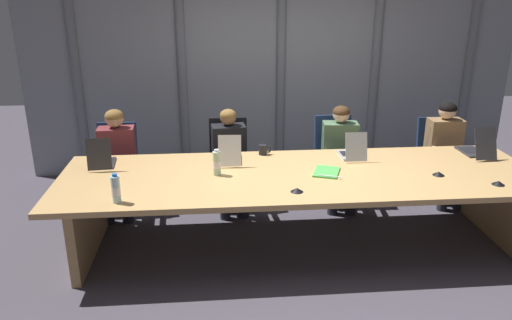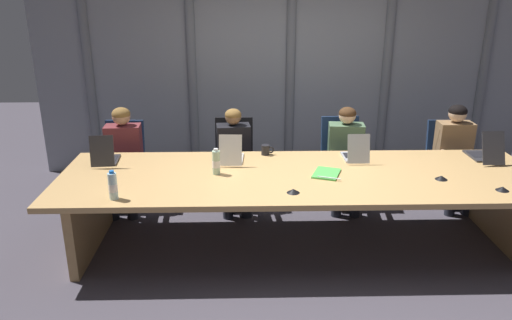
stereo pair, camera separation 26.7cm
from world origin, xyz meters
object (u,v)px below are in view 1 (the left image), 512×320
Objects in this scene: laptop_left_mid at (230,156)px; person_right_mid at (446,146)px; water_bottle_secondary at (217,163)px; laptop_left_end at (102,160)px; person_left_mid at (230,155)px; office_chair_left_end at (117,177)px; laptop_center at (352,152)px; conference_mic_middle at (439,173)px; spiral_notepad at (327,172)px; office_chair_right_mid at (437,167)px; laptop_right_mid at (476,149)px; office_chair_left_mid at (229,173)px; office_chair_center at (335,169)px; person_center at (340,150)px; conference_mic_left_side at (297,190)px; conference_mic_right_side at (499,183)px; coffee_mug_near at (263,150)px; person_left_end at (117,156)px; water_bottle_primary at (116,190)px.

laptop_left_mid is 2.54m from person_right_mid.
water_bottle_secondary is (-2.61, -0.89, 0.20)m from person_right_mid.
laptop_left_end is 0.35× the size of person_left_mid.
office_chair_left_end is (-1.25, 0.71, -0.45)m from laptop_left_mid.
laptop_center reaches higher than conference_mic_middle.
laptop_center is 1.03× the size of spiral_notepad.
spiral_notepad is (-1.60, -1.08, 0.41)m from office_chair_right_mid.
spiral_notepad is (2.14, -1.08, 0.40)m from office_chair_left_end.
office_chair_left_end is 2.43m from spiral_notepad.
laptop_right_mid reaches higher than office_chair_left_mid.
spiral_notepad is (-0.36, -1.08, 0.39)m from office_chair_center.
person_left_mid is 4.55× the size of water_bottle_secondary.
conference_mic_middle is at bearing 36.39° from person_center.
conference_mic_right_side is (1.78, 0.00, 0.00)m from conference_mic_left_side.
water_bottle_secondary is at bearing -110.91° from laptop_left_end.
office_chair_left_mid is at bearing 91.88° from office_chair_left_end.
conference_mic_left_side is at bearing -109.36° from spiral_notepad.
person_left_mid is at bearing 84.41° from office_chair_left_end.
office_chair_center is (1.24, 0.00, 0.00)m from office_chair_left_mid.
conference_mic_left_side and conference_mic_right_side have the same top height.
office_chair_left_end is 7.09× the size of coffee_mug_near.
office_chair_right_mid is 8.24× the size of conference_mic_left_side.
laptop_left_end is 2.14m from spiral_notepad.
laptop_right_mid is 2.14m from conference_mic_left_side.
office_chair_left_mid is 8.68× the size of conference_mic_middle.
laptop_center is 0.33× the size of person_right_mid.
laptop_right_mid is 3.86m from office_chair_left_end.
laptop_center is 2.61m from office_chair_left_end.
laptop_left_mid is at bearing 61.86° from person_left_end.
conference_mic_right_side is (2.30, -1.33, 0.13)m from person_left_mid.
conference_mic_left_side is at bearing 3.43° from water_bottle_primary.
person_left_mid is (-1.23, -0.17, 0.27)m from office_chair_center.
laptop_left_end is at bearing -59.09° from office_chair_left_mid.
office_chair_left_end is 2.37m from conference_mic_left_side.
laptop_right_mid is at bearing -5.24° from coffee_mug_near.
laptop_right_mid is 0.57m from person_right_mid.
person_right_mid is (2.46, 0.01, 0.03)m from person_left_mid.
spiral_notepad is at bearing -2.05° from water_bottle_secondary.
person_left_end is 0.99× the size of person_right_mid.
conference_mic_right_side is (2.45, -0.45, -0.09)m from water_bottle_secondary.
laptop_left_mid is 1.50m from office_chair_center.
laptop_center reaches higher than water_bottle_primary.
laptop_center reaches higher than conference_mic_right_side.
laptop_center is 1.52× the size of water_bottle_secondary.
office_chair_center reaches higher than spiral_notepad.
person_left_end reaches higher than office_chair_center.
conference_mic_right_side is at bearing -3.92° from office_chair_right_mid.
water_bottle_primary is 1.88× the size of coffee_mug_near.
conference_mic_left_side is at bearing 51.75° from office_chair_left_end.
person_left_mid is at bearing 150.35° from conference_mic_middle.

